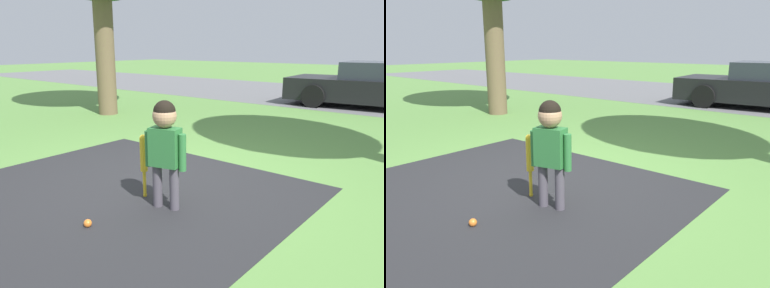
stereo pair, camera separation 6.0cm
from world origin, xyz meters
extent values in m
plane|color=#5B8C42|center=(0.00, 0.00, 0.00)|extent=(60.00, 60.00, 0.00)
cube|color=slate|center=(0.00, 8.94, 0.00)|extent=(40.00, 6.00, 0.01)
cylinder|color=#4C4751|center=(0.47, -0.63, 0.22)|extent=(0.09, 0.09, 0.43)
cylinder|color=#4C4751|center=(0.65, -0.58, 0.22)|extent=(0.09, 0.09, 0.43)
cube|color=#2D7238|center=(0.56, -0.61, 0.62)|extent=(0.32, 0.23, 0.37)
cylinder|color=#2D7238|center=(0.38, -0.65, 0.58)|extent=(0.07, 0.07, 0.35)
cylinder|color=#2D7238|center=(0.73, -0.56, 0.58)|extent=(0.07, 0.07, 0.35)
sphere|color=tan|center=(0.56, -0.61, 0.92)|extent=(0.23, 0.23, 0.23)
sphere|color=black|center=(0.56, -0.61, 0.95)|extent=(0.21, 0.21, 0.21)
sphere|color=yellow|center=(0.19, -0.54, 0.02)|extent=(0.04, 0.04, 0.04)
cylinder|color=yellow|center=(0.19, -0.54, 0.14)|extent=(0.03, 0.03, 0.29)
cylinder|color=yellow|center=(0.19, -0.54, 0.46)|extent=(0.08, 0.08, 0.35)
sphere|color=yellow|center=(0.19, -0.54, 0.64)|extent=(0.07, 0.07, 0.07)
sphere|color=orange|center=(0.30, -1.34, 0.04)|extent=(0.07, 0.07, 0.07)
cube|color=black|center=(0.53, 7.32, 0.44)|extent=(4.52, 2.10, 0.57)
cylinder|color=black|center=(-0.75, 6.33, 0.29)|extent=(0.60, 0.23, 0.58)
cylinder|color=black|center=(-0.90, 8.08, 0.29)|extent=(0.60, 0.23, 0.58)
cylinder|color=brown|center=(-4.10, 2.41, 1.59)|extent=(0.43, 0.43, 3.17)
camera|label=1|loc=(2.90, -3.07, 1.53)|focal=35.00mm
camera|label=2|loc=(2.94, -3.04, 1.53)|focal=35.00mm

